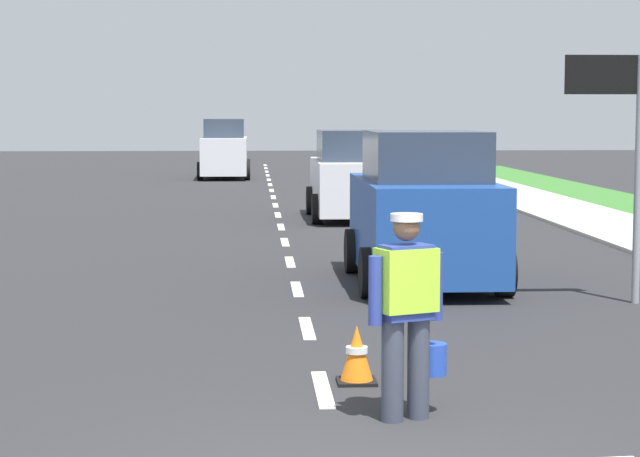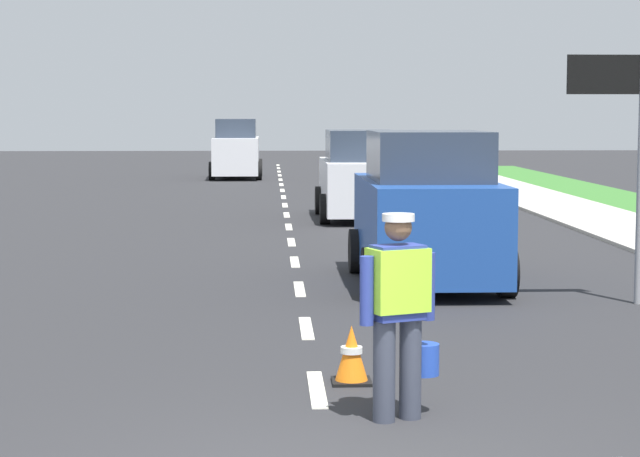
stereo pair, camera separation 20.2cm
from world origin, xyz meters
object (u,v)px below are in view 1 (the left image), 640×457
object	(u,v)px
road_worker	(408,305)
lane_direction_sign	(621,117)
car_outgoing_ahead	(424,213)
traffic_cone_near	(357,355)
car_oncoming_third	(224,151)
car_outgoing_far	(352,178)

from	to	relation	value
road_worker	lane_direction_sign	size ratio (longest dim) A/B	0.52
road_worker	car_outgoing_ahead	xyz separation A→B (m)	(1.22, 7.47, 0.10)
lane_direction_sign	traffic_cone_near	bearing A→B (deg)	-131.13
car_outgoing_ahead	car_oncoming_third	world-z (taller)	car_oncoming_third
car_outgoing_ahead	car_oncoming_third	distance (m)	28.02
road_worker	car_oncoming_third	size ratio (longest dim) A/B	0.38
car_outgoing_far	car_oncoming_third	xyz separation A→B (m)	(-3.35, 17.31, 0.08)
car_outgoing_far	lane_direction_sign	bearing A→B (deg)	-78.95
car_oncoming_third	traffic_cone_near	bearing A→B (deg)	-86.67
lane_direction_sign	car_outgoing_ahead	xyz separation A→B (m)	(-2.27, 1.85, -1.38)
road_worker	traffic_cone_near	size ratio (longest dim) A/B	3.12
lane_direction_sign	car_oncoming_third	size ratio (longest dim) A/B	0.74
car_outgoing_far	car_outgoing_ahead	world-z (taller)	car_outgoing_ahead
car_outgoing_ahead	car_oncoming_third	bearing A→B (deg)	97.17
lane_direction_sign	traffic_cone_near	distance (m)	6.14
traffic_cone_near	car_outgoing_far	bearing A→B (deg)	85.29
car_outgoing_far	car_oncoming_third	distance (m)	17.63
car_outgoing_far	traffic_cone_near	bearing A→B (deg)	-94.71
car_oncoming_third	road_worker	bearing A→B (deg)	-86.31
traffic_cone_near	lane_direction_sign	bearing A→B (deg)	48.87
lane_direction_sign	car_outgoing_far	xyz separation A→B (m)	(-2.41, 12.33, -1.45)
road_worker	traffic_cone_near	distance (m)	1.48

